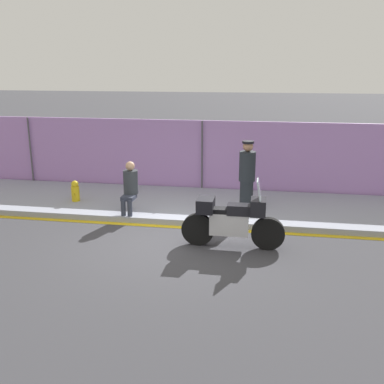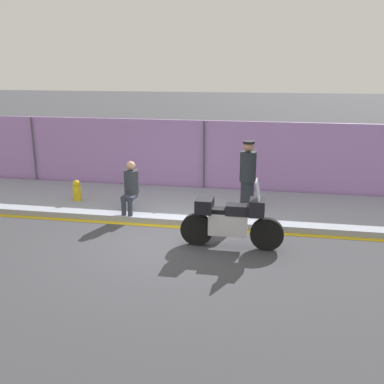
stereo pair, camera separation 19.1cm
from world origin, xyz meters
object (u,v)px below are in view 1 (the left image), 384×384
(person_seated_on_curb, at_px, (130,184))
(officer_standing, at_px, (247,175))
(motorcycle, at_px, (232,220))
(fire_hydrant, at_px, (75,191))

(person_seated_on_curb, bearing_deg, officer_standing, 13.64)
(officer_standing, bearing_deg, motorcycle, -94.85)
(person_seated_on_curb, height_order, fire_hydrant, person_seated_on_curb)
(motorcycle, height_order, person_seated_on_curb, motorcycle)
(motorcycle, bearing_deg, fire_hydrant, 154.15)
(motorcycle, height_order, officer_standing, officer_standing)
(officer_standing, xyz_separation_m, person_seated_on_curb, (-2.95, -0.72, -0.20))
(officer_standing, bearing_deg, person_seated_on_curb, -166.36)
(motorcycle, bearing_deg, officer_standing, 85.41)
(fire_hydrant, bearing_deg, motorcycle, -26.11)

